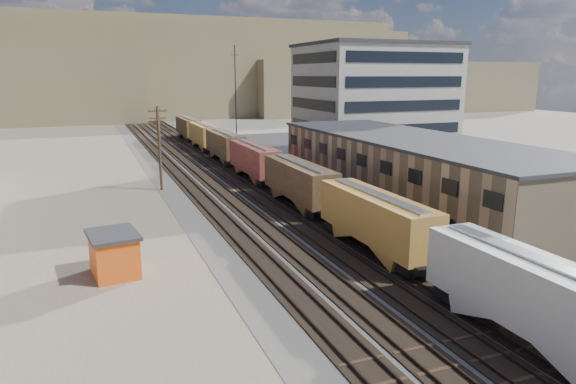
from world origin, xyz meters
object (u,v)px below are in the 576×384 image
object	(u,v)px
maintenance_shed	(114,253)
utility_pole_north	(159,146)
parked_car_blue	(426,169)
freight_train	(274,169)

from	to	relation	value
maintenance_shed	utility_pole_north	bearing A→B (deg)	75.32
utility_pole_north	maintenance_shed	bearing A→B (deg)	-104.68
maintenance_shed	parked_car_blue	xyz separation A→B (m)	(42.50, 22.91, -0.81)
parked_car_blue	freight_train	bearing A→B (deg)	122.94
freight_train	maintenance_shed	bearing A→B (deg)	-133.36
freight_train	parked_car_blue	size ratio (longest dim) A/B	22.54
utility_pole_north	parked_car_blue	xyz separation A→B (m)	(35.72, -2.97, -4.56)
utility_pole_north	parked_car_blue	distance (m)	36.13
maintenance_shed	freight_train	bearing A→B (deg)	46.64
freight_train	utility_pole_north	world-z (taller)	utility_pole_north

